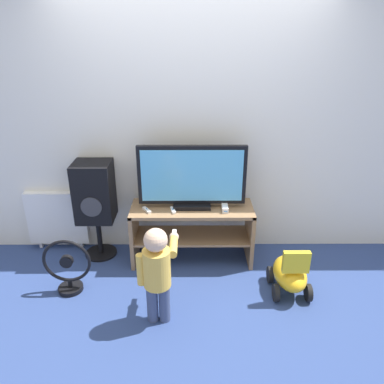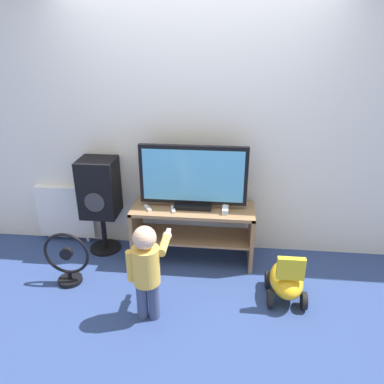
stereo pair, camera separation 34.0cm
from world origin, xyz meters
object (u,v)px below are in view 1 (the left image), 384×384
(television, at_px, (192,178))
(speaker_tower, at_px, (95,194))
(remote_secondary, at_px, (173,210))
(game_console, at_px, (225,207))
(radiator, at_px, (58,218))
(floor_fan, at_px, (68,268))
(ride_on_toy, at_px, (290,274))
(remote_primary, at_px, (147,210))
(child, at_px, (157,268))

(television, height_order, speaker_tower, television)
(remote_secondary, xyz_separation_m, speaker_tower, (-0.76, 0.17, 0.09))
(game_console, bearing_deg, radiator, 170.85)
(remote_secondary, bearing_deg, floor_fan, -155.02)
(ride_on_toy, bearing_deg, remote_primary, 160.61)
(television, height_order, game_console, television)
(television, relative_size, remote_primary, 7.84)
(ride_on_toy, bearing_deg, television, 147.36)
(floor_fan, height_order, radiator, radiator)
(game_console, xyz_separation_m, remote_primary, (-0.73, -0.03, -0.01))
(remote_secondary, relative_size, child, 0.16)
(child, distance_m, ride_on_toy, 1.20)
(television, distance_m, child, 1.00)
(game_console, distance_m, floor_fan, 1.50)
(television, height_order, ride_on_toy, television)
(remote_secondary, relative_size, ride_on_toy, 0.28)
(remote_primary, bearing_deg, speaker_tower, 162.70)
(remote_secondary, distance_m, ride_on_toy, 1.19)
(speaker_tower, bearing_deg, ride_on_toy, -18.79)
(floor_fan, height_order, ride_on_toy, floor_fan)
(speaker_tower, height_order, floor_fan, speaker_tower)
(television, xyz_separation_m, game_console, (0.31, -0.07, -0.27))
(television, height_order, remote_secondary, television)
(remote_primary, xyz_separation_m, speaker_tower, (-0.51, 0.16, 0.09))
(remote_primary, bearing_deg, television, 12.78)
(game_console, height_order, speaker_tower, speaker_tower)
(television, distance_m, remote_primary, 0.52)
(child, xyz_separation_m, floor_fan, (-0.81, 0.36, -0.25))
(speaker_tower, relative_size, floor_fan, 1.94)
(ride_on_toy, xyz_separation_m, radiator, (-2.24, 0.75, 0.16))
(speaker_tower, distance_m, floor_fan, 0.75)
(television, relative_size, ride_on_toy, 2.10)
(television, height_order, radiator, television)
(child, height_order, floor_fan, child)
(remote_secondary, relative_size, radiator, 0.21)
(remote_secondary, height_order, child, child)
(game_console, height_order, floor_fan, game_console)
(remote_primary, relative_size, speaker_tower, 0.13)
(television, xyz_separation_m, speaker_tower, (-0.94, 0.06, -0.19))
(remote_secondary, xyz_separation_m, ride_on_toy, (1.03, -0.44, -0.40))
(child, bearing_deg, remote_secondary, 83.62)
(ride_on_toy, bearing_deg, speaker_tower, 161.21)
(remote_secondary, bearing_deg, television, 30.00)
(speaker_tower, bearing_deg, floor_fan, -103.55)
(television, distance_m, remote_secondary, 0.35)
(child, xyz_separation_m, ride_on_toy, (1.11, 0.34, -0.30))
(remote_primary, bearing_deg, remote_secondary, -1.50)
(television, xyz_separation_m, child, (-0.26, -0.88, -0.38))
(remote_secondary, distance_m, child, 0.79)
(remote_secondary, bearing_deg, speaker_tower, 167.63)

